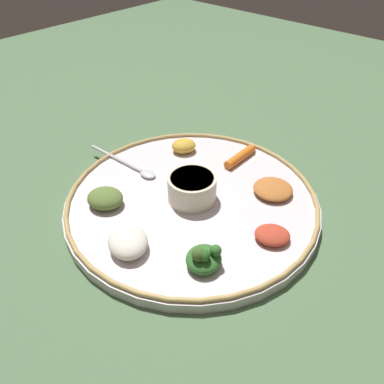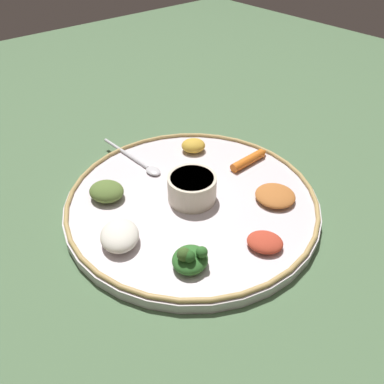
# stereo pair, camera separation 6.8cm
# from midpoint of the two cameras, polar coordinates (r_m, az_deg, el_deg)

# --- Properties ---
(ground_plane) EXTENTS (2.40, 2.40, 0.00)m
(ground_plane) POSITION_cam_midpoint_polar(r_m,az_deg,el_deg) (0.70, 2.77, -2.27)
(ground_plane) COLOR #4C6B47
(platter) EXTENTS (0.46, 0.46, 0.02)m
(platter) POSITION_cam_midpoint_polar(r_m,az_deg,el_deg) (0.70, 2.80, -1.68)
(platter) COLOR silver
(platter) RESTS_ON ground_plane
(platter_rim) EXTENTS (0.45, 0.45, 0.01)m
(platter_rim) POSITION_cam_midpoint_polar(r_m,az_deg,el_deg) (0.69, 2.83, -0.89)
(platter_rim) COLOR tan
(platter_rim) RESTS_ON platter
(center_bowl) EXTENTS (0.09, 0.09, 0.05)m
(center_bowl) POSITION_cam_midpoint_polar(r_m,az_deg,el_deg) (0.68, 2.89, 0.58)
(center_bowl) COLOR beige
(center_bowl) RESTS_ON platter
(spoon) EXTENTS (0.03, 0.18, 0.01)m
(spoon) POSITION_cam_midpoint_polar(r_m,az_deg,el_deg) (0.78, -5.42, 4.40)
(spoon) COLOR silver
(spoon) RESTS_ON platter
(greens_pile) EXTENTS (0.07, 0.07, 0.04)m
(greens_pile) POSITION_cam_midpoint_polar(r_m,az_deg,el_deg) (0.57, 3.21, -10.01)
(greens_pile) COLOR #2D6628
(greens_pile) RESTS_ON platter
(carrot_near_spoon) EXTENTS (0.10, 0.02, 0.02)m
(carrot_near_spoon) POSITION_cam_midpoint_polar(r_m,az_deg,el_deg) (0.79, 11.07, 4.68)
(carrot_near_spoon) COLOR orange
(carrot_near_spoon) RESTS_ON platter
(mound_lentil_yellow) EXTENTS (0.07, 0.07, 0.03)m
(mound_lentil_yellow) POSITION_cam_midpoint_polar(r_m,az_deg,el_deg) (0.81, 2.62, 6.82)
(mound_lentil_yellow) COLOR gold
(mound_lentil_yellow) RESTS_ON platter
(mound_collards) EXTENTS (0.08, 0.08, 0.03)m
(mound_collards) POSITION_cam_midpoint_polar(r_m,az_deg,el_deg) (0.70, -9.86, 0.00)
(mound_collards) COLOR #567033
(mound_collards) RESTS_ON platter
(mound_berbere_red) EXTENTS (0.07, 0.07, 0.02)m
(mound_berbere_red) POSITION_cam_midpoint_polar(r_m,az_deg,el_deg) (0.62, 13.95, -7.37)
(mound_berbere_red) COLOR #B73D28
(mound_berbere_red) RESTS_ON platter
(mound_chickpea) EXTENTS (0.09, 0.09, 0.02)m
(mound_chickpea) POSITION_cam_midpoint_polar(r_m,az_deg,el_deg) (0.71, 14.99, -0.62)
(mound_chickpea) COLOR #B2662D
(mound_chickpea) RESTS_ON platter
(mound_rice_white) EXTENTS (0.09, 0.09, 0.03)m
(mound_rice_white) POSITION_cam_midpoint_polar(r_m,az_deg,el_deg) (0.61, -7.54, -6.58)
(mound_rice_white) COLOR silver
(mound_rice_white) RESTS_ON platter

